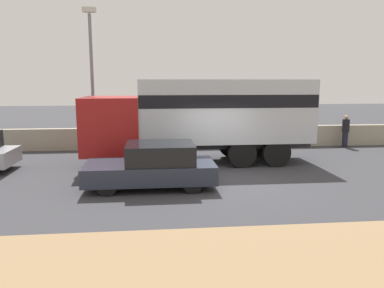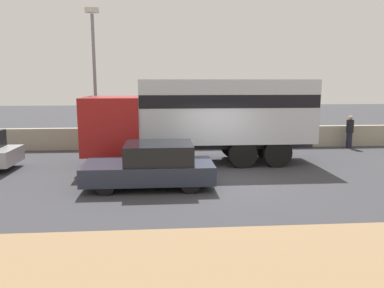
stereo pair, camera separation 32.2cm
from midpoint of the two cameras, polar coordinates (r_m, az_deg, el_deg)
The scene contains 6 objects.
ground_plane at distance 12.33m, azimuth 4.04°, elevation -5.68°, with size 80.00×80.00×0.00m, color #38383D.
stone_wall_backdrop at distance 18.36m, azimuth 0.68°, elevation 1.03°, with size 60.00×0.35×1.03m.
street_lamp at distance 17.13m, azimuth -15.55°, elevation 10.76°, with size 0.56×0.28×6.32m.
box_truck at distance 14.79m, azimuth 1.07°, elevation 4.57°, with size 8.86×2.45×3.30m.
car_hatchback at distance 11.61m, azimuth -6.68°, elevation -3.30°, with size 3.96×1.85×1.36m.
pedestrian at distance 19.88m, azimuth 21.92°, elevation 1.90°, with size 0.35×0.35×1.59m.
Camera 1 is at (-2.24, -11.71, 3.24)m, focal length 35.00 mm.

